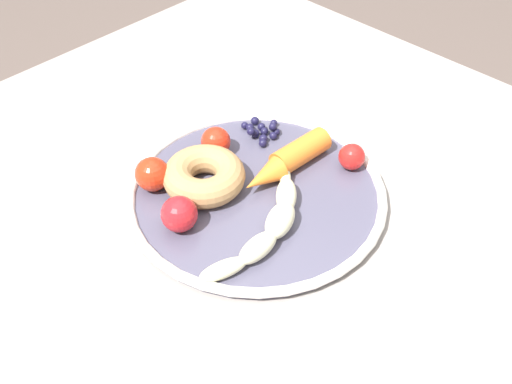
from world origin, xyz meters
The scene contains 10 objects.
dining_table centered at (0.00, 0.00, 0.67)m, with size 0.94×0.89×0.77m.
plate centered at (0.00, -0.01, 0.78)m, with size 0.32×0.32×0.02m.
banana centered at (0.05, -0.04, 0.80)m, with size 0.11×0.22×0.03m.
carrot_orange centered at (0.00, 0.04, 0.80)m, with size 0.04×0.14×0.03m.
donut centered at (-0.05, -0.05, 0.80)m, with size 0.10×0.10×0.04m, color #AC8150.
blueberry_pile centered at (-0.08, 0.08, 0.79)m, with size 0.06×0.05×0.02m.
tomato_near centered at (-0.09, 0.01, 0.80)m, with size 0.04×0.04×0.04m, color red.
tomato_mid centered at (-0.10, -0.09, 0.81)m, with size 0.04×0.04×0.04m, color red.
tomato_far centered at (0.05, 0.11, 0.80)m, with size 0.03×0.03×0.03m, color red.
tomato_extra centered at (-0.02, -0.11, 0.81)m, with size 0.04×0.04×0.04m, color red.
Camera 1 is at (0.38, -0.41, 1.30)m, focal length 42.97 mm.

